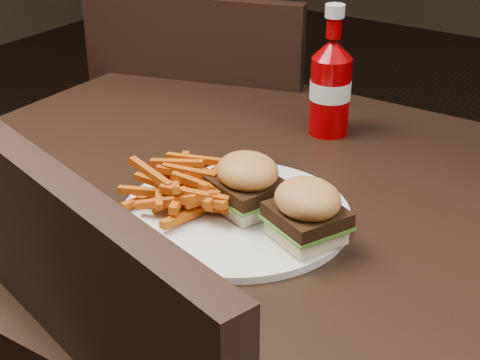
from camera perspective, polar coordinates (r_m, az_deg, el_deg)
The scene contains 7 objects.
dining_table at distance 0.97m, azimuth 6.45°, elevation -3.30°, with size 1.20×0.80×0.04m, color black.
chair_far at distance 1.71m, azimuth -1.03°, elevation -0.10°, with size 0.44×0.44×0.04m, color black.
plate at distance 0.93m, azimuth -0.34°, elevation -2.71°, with size 0.29×0.29×0.01m, color white.
sandwich_half_a at distance 0.92m, azimuth 0.56°, elevation -1.70°, with size 0.07×0.07×0.02m, color beige.
sandwich_half_b at distance 0.87m, azimuth 5.16°, elevation -3.96°, with size 0.07×0.07×0.02m, color beige.
fries_pile at distance 0.94m, azimuth -3.95°, elevation -0.42°, with size 0.13×0.13×0.05m, color #AB3A05, non-canonical shape.
ketchup_bottle at distance 1.16m, azimuth 6.98°, elevation 6.42°, with size 0.06×0.06×0.13m, color #930003.
Camera 1 is at (0.37, -0.75, 1.22)m, focal length 55.00 mm.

